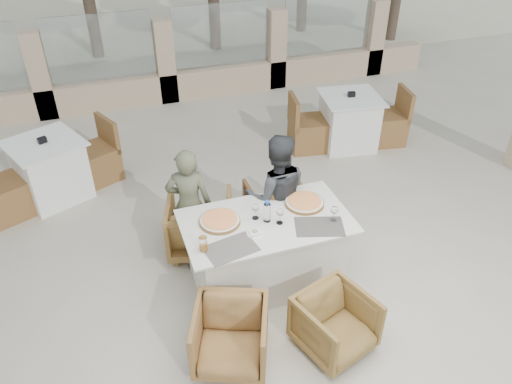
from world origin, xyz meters
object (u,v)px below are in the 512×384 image
object	(u,v)px
water_bottle	(267,211)
wine_glass_near	(280,215)
diner_left	(189,204)
pizza_right	(304,202)
bg_table_a	(50,170)
armchair_far_left	(200,224)
pizza_left	(220,220)
diner_right	(276,196)
armchair_near_right	(335,324)
olive_dish	(255,232)
armchair_far_right	(276,207)
armchair_near_left	(231,337)
beer_glass_right	(274,192)
dining_table	(266,251)
bg_table_b	(348,121)
beer_glass_left	(203,244)
wine_glass_corner	(334,213)
wine_glass_centre	(255,210)

from	to	relation	value
water_bottle	wine_glass_near	distance (m)	0.12
wine_glass_near	diner_left	distance (m)	1.05
pizza_right	bg_table_a	distance (m)	3.30
armchair_far_left	diner_left	distance (m)	0.34
pizza_left	diner_right	bearing A→B (deg)	25.80
armchair_near_right	olive_dish	bearing A→B (deg)	101.40
water_bottle	bg_table_a	bearing A→B (deg)	131.29
armchair_far_right	armchair_near_left	size ratio (longest dim) A/B	1.01
bg_table_a	armchair_far_right	bearing A→B (deg)	-56.07
water_bottle	beer_glass_right	xyz separation A→B (m)	(0.19, 0.33, -0.04)
bg_table_a	diner_right	bearing A→B (deg)	-62.87
dining_table	diner_right	xyz separation A→B (m)	(0.27, 0.45, 0.31)
armchair_far_right	bg_table_b	bearing A→B (deg)	-138.10
bg_table_b	water_bottle	bearing A→B (deg)	-123.23
pizza_left	armchair_near_right	size ratio (longest dim) A/B	0.64
water_bottle	armchair_far_left	bearing A→B (deg)	124.87
armchair_far_left	diner_right	distance (m)	0.89
armchair_far_left	armchair_far_right	size ratio (longest dim) A/B	1.11
diner_left	bg_table_a	distance (m)	2.16
beer_glass_right	diner_right	bearing A→B (deg)	58.44
diner_left	diner_right	distance (m)	0.90
water_bottle	wine_glass_near	world-z (taller)	water_bottle
water_bottle	armchair_far_left	size ratio (longest dim) A/B	0.33
dining_table	diner_right	bearing A→B (deg)	58.62
wine_glass_near	armchair_near_left	world-z (taller)	wine_glass_near
armchair_far_right	armchair_near_right	bearing A→B (deg)	86.45
beer_glass_left	bg_table_b	distance (m)	3.77
dining_table	armchair_near_right	xyz separation A→B (m)	(0.29, -0.97, -0.11)
armchair_far_left	pizza_left	bearing A→B (deg)	113.34
wine_glass_near	armchair_far_right	bearing A→B (deg)	70.55
wine_glass_corner	pizza_right	bearing A→B (deg)	114.70
pizza_right	water_bottle	bearing A→B (deg)	-163.28
dining_table	armchair_far_right	distance (m)	0.88
olive_dish	bg_table_a	bearing A→B (deg)	127.03
beer_glass_left	olive_dish	xyz separation A→B (m)	(0.49, 0.06, -0.05)
armchair_near_right	diner_right	xyz separation A→B (m)	(-0.02, 1.42, 0.42)
armchair_near_right	bg_table_a	size ratio (longest dim) A/B	0.37
water_bottle	pizza_left	bearing A→B (deg)	164.25
bg_table_b	diner_right	bearing A→B (deg)	-125.64
water_bottle	armchair_near_right	bearing A→B (deg)	-73.39
pizza_right	wine_glass_near	xyz separation A→B (m)	(-0.34, -0.20, 0.07)
dining_table	armchair_far_left	distance (m)	0.87
wine_glass_centre	armchair_near_left	size ratio (longest dim) A/B	0.29
wine_glass_centre	bg_table_a	size ratio (longest dim) A/B	0.11
beer_glass_left	bg_table_b	world-z (taller)	beer_glass_left
beer_glass_right	bg_table_a	size ratio (longest dim) A/B	0.09
armchair_near_right	bg_table_a	distance (m)	3.99
bg_table_a	wine_glass_centre	bearing A→B (deg)	-73.12
beer_glass_left	armchair_far_right	world-z (taller)	beer_glass_left
dining_table	wine_glass_centre	world-z (taller)	wine_glass_centre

